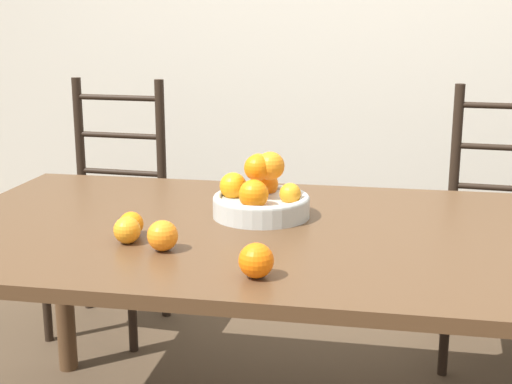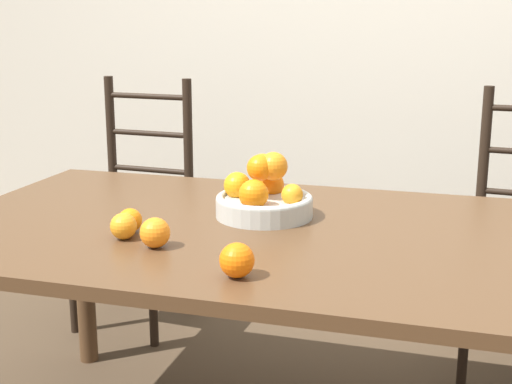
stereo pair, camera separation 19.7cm
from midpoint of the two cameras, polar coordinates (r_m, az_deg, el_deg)
wall_back at (r=3.47m, az=5.01°, el=13.65°), size 8.00×0.06×2.60m
dining_table at (r=1.98m, az=-0.09°, el=-5.10°), size 1.98×1.07×0.74m
fruit_bowl at (r=2.06m, az=-2.37°, el=-0.36°), size 0.28×0.28×0.19m
orange_loose_0 at (r=1.87m, az=-13.27°, el=-3.03°), size 0.07×0.07×0.07m
orange_loose_1 at (r=1.79m, az=-10.63°, el=-3.50°), size 0.08×0.08×0.08m
orange_loose_2 at (r=1.93m, az=-12.85°, el=-2.54°), size 0.06×0.06×0.06m
orange_loose_3 at (r=1.59m, az=-3.56°, el=-5.56°), size 0.08×0.08×0.08m
chair_left at (r=3.09m, az=-13.47°, el=-1.80°), size 0.44×0.43×1.06m
chair_right at (r=2.86m, az=17.25°, el=-3.37°), size 0.45×0.43×1.06m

